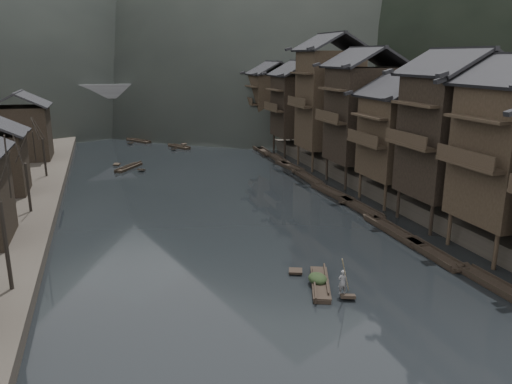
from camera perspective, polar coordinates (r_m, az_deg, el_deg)
name	(u,v)px	position (r m, az deg, el deg)	size (l,w,h in m)	color
water	(280,275)	(33.50, 2.73, -9.45)	(300.00, 300.00, 0.00)	black
right_bank	(402,141)	(83.31, 16.32, 5.60)	(40.00, 200.00, 1.80)	#2D2823
stilt_houses	(372,105)	(55.64, 13.08, 9.70)	(9.00, 67.60, 17.05)	black
bare_trees	(5,176)	(37.63, -26.72, 1.62)	(3.76, 44.92, 7.52)	black
moored_sampans	(310,179)	(58.39, 6.14, 1.51)	(2.21, 66.96, 0.47)	black
midriver_boats	(148,150)	(77.71, -12.21, 4.69)	(12.05, 26.26, 0.45)	black
stone_bridge	(157,103)	(101.52, -11.27, 9.95)	(40.00, 6.00, 9.00)	#4C4C4F
hero_sampan	(320,283)	(32.12, 7.36, -10.30)	(2.71, 5.15, 0.44)	black
cargo_heap	(318,274)	(32.02, 7.08, -9.23)	(1.14, 1.49, 0.68)	black
boatman	(343,278)	(30.58, 9.87, -9.70)	(0.56, 0.37, 1.54)	slate
bamboo_pole	(348,241)	(29.77, 10.42, -5.54)	(0.06, 0.06, 3.83)	#8C7A51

